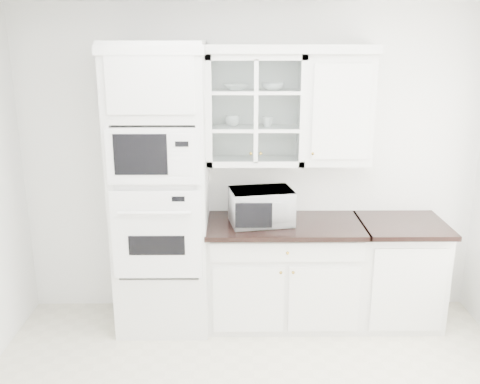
{
  "coord_description": "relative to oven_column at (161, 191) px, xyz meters",
  "views": [
    {
      "loc": [
        -0.13,
        -2.82,
        2.43
      ],
      "look_at": [
        -0.1,
        1.05,
        1.3
      ],
      "focal_mm": 40.0,
      "sensor_mm": 36.0,
      "label": 1
    }
  ],
  "objects": [
    {
      "name": "extra_base_cabinet",
      "position": [
        2.03,
        0.03,
        -0.74
      ],
      "size": [
        0.72,
        0.67,
        0.92
      ],
      "color": "silver",
      "rests_on": "ground"
    },
    {
      "name": "crown_molding",
      "position": [
        0.68,
        0.14,
        1.14
      ],
      "size": [
        2.14,
        0.38,
        0.07
      ],
      "primitive_type": "cube",
      "color": "white",
      "rests_on": "room_shell"
    },
    {
      "name": "base_cabinet_run",
      "position": [
        1.03,
        0.03,
        -0.74
      ],
      "size": [
        1.32,
        0.67,
        0.92
      ],
      "color": "silver",
      "rests_on": "ground"
    },
    {
      "name": "cup_a",
      "position": [
        0.59,
        0.18,
        0.56
      ],
      "size": [
        0.14,
        0.14,
        0.09
      ],
      "primitive_type": "imported",
      "rotation": [
        0.0,
        0.0,
        -0.27
      ],
      "color": "white",
      "rests_on": "upper_cabinet_glass"
    },
    {
      "name": "upper_cabinet_solid",
      "position": [
        1.46,
        0.17,
        0.65
      ],
      "size": [
        0.55,
        0.33,
        0.9
      ],
      "primitive_type": "cube",
      "color": "silver",
      "rests_on": "room_shell"
    },
    {
      "name": "room_shell",
      "position": [
        0.75,
        -0.99,
        0.58
      ],
      "size": [
        4.0,
        3.5,
        2.7
      ],
      "color": "white",
      "rests_on": "ground"
    },
    {
      "name": "oven_column",
      "position": [
        0.0,
        0.0,
        0.0
      ],
      "size": [
        0.76,
        0.68,
        2.4
      ],
      "color": "silver",
      "rests_on": "ground"
    },
    {
      "name": "bowl_a",
      "position": [
        0.62,
        0.17,
        0.83
      ],
      "size": [
        0.24,
        0.24,
        0.05
      ],
      "primitive_type": "imported",
      "rotation": [
        0.0,
        0.0,
        0.31
      ],
      "color": "white",
      "rests_on": "upper_cabinet_glass"
    },
    {
      "name": "bowl_b",
      "position": [
        0.92,
        0.15,
        0.84
      ],
      "size": [
        0.23,
        0.23,
        0.06
      ],
      "primitive_type": "imported",
      "rotation": [
        0.0,
        0.0,
        -0.33
      ],
      "color": "white",
      "rests_on": "upper_cabinet_glass"
    },
    {
      "name": "countertop_microwave",
      "position": [
        0.83,
        0.01,
        -0.13
      ],
      "size": [
        0.57,
        0.5,
        0.29
      ],
      "primitive_type": "imported",
      "rotation": [
        0.0,
        0.0,
        3.32
      ],
      "color": "white",
      "rests_on": "base_cabinet_run"
    },
    {
      "name": "upper_cabinet_glass",
      "position": [
        0.78,
        0.17,
        0.65
      ],
      "size": [
        0.8,
        0.33,
        0.9
      ],
      "color": "silver",
      "rests_on": "room_shell"
    },
    {
      "name": "cup_b",
      "position": [
        0.88,
        0.15,
        0.55
      ],
      "size": [
        0.11,
        0.11,
        0.09
      ],
      "primitive_type": "imported",
      "rotation": [
        0.0,
        0.0,
        0.19
      ],
      "color": "white",
      "rests_on": "upper_cabinet_glass"
    }
  ]
}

